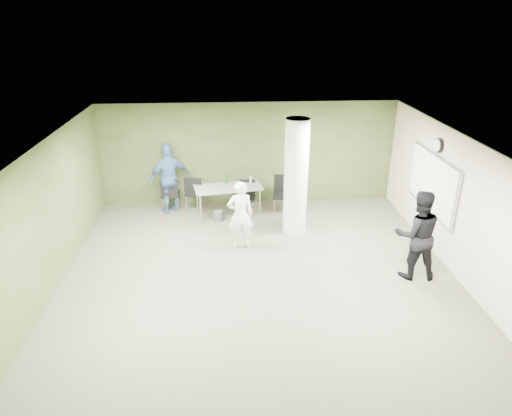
{
  "coord_description": "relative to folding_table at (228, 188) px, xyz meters",
  "views": [
    {
      "loc": [
        -0.61,
        -8.0,
        5.03
      ],
      "look_at": [
        -0.01,
        1.0,
        1.09
      ],
      "focal_mm": 32.0,
      "sensor_mm": 36.0,
      "label": 1
    }
  ],
  "objects": [
    {
      "name": "chair_back_left",
      "position": [
        -1.55,
        0.36,
        -0.21
      ],
      "size": [
        0.49,
        0.49,
        0.96
      ],
      "rotation": [
        0.0,
        0.0,
        3.17
      ],
      "color": "black",
      "rests_on": "floor"
    },
    {
      "name": "wall_left",
      "position": [
        -3.41,
        -3.05,
        0.63
      ],
      "size": [
        0.02,
        8.0,
        2.8
      ],
      "primitive_type": "cube",
      "color": "#424C24",
      "rests_on": "floor"
    },
    {
      "name": "floor",
      "position": [
        0.59,
        -3.05,
        -0.77
      ],
      "size": [
        8.0,
        8.0,
        0.0
      ],
      "primitive_type": "plane",
      "color": "#4E4D3D",
      "rests_on": "ground"
    },
    {
      "name": "man_blue",
      "position": [
        -1.53,
        0.35,
        0.18
      ],
      "size": [
        1.2,
        0.91,
        1.9
      ],
      "primitive_type": "imported",
      "rotation": [
        0.0,
        0.0,
        3.61
      ],
      "color": "#3E699B",
      "rests_on": "floor"
    },
    {
      "name": "man_black",
      "position": [
        3.7,
        -3.24,
        0.17
      ],
      "size": [
        0.96,
        0.78,
        1.87
      ],
      "primitive_type": "imported",
      "rotation": [
        0.0,
        0.0,
        3.06
      ],
      "color": "black",
      "rests_on": "floor"
    },
    {
      "name": "whiteboard",
      "position": [
        4.51,
        -1.85,
        0.73
      ],
      "size": [
        0.05,
        2.3,
        1.3
      ],
      "color": "silver",
      "rests_on": "wall_right_cream"
    },
    {
      "name": "ceiling",
      "position": [
        0.59,
        -3.05,
        2.03
      ],
      "size": [
        8.0,
        8.0,
        0.0
      ],
      "primitive_type": "plane",
      "rotation": [
        3.14,
        0.0,
        0.0
      ],
      "color": "white",
      "rests_on": "wall_back"
    },
    {
      "name": "chair_table_left",
      "position": [
        0.49,
        0.17,
        -0.25
      ],
      "size": [
        0.51,
        0.51,
        0.89
      ],
      "rotation": [
        0.0,
        0.0,
        -0.17
      ],
      "color": "black",
      "rests_on": "floor"
    },
    {
      "name": "woman_white",
      "position": [
        0.25,
        -1.73,
        0.03
      ],
      "size": [
        0.62,
        0.45,
        1.59
      ],
      "primitive_type": "imported",
      "rotation": [
        0.0,
        0.0,
        3.26
      ],
      "color": "white",
      "rests_on": "floor"
    },
    {
      "name": "wall_right_cream",
      "position": [
        4.59,
        -3.05,
        0.63
      ],
      "size": [
        0.02,
        8.0,
        2.8
      ],
      "primitive_type": "cube",
      "color": "beige",
      "rests_on": "floor"
    },
    {
      "name": "wall_back",
      "position": [
        0.59,
        0.95,
        0.63
      ],
      "size": [
        8.0,
        2.8,
        0.02
      ],
      "primitive_type": "cube",
      "rotation": [
        1.57,
        0.0,
        0.0
      ],
      "color": "#424C24",
      "rests_on": "floor"
    },
    {
      "name": "wall_clock",
      "position": [
        4.51,
        -1.85,
        1.58
      ],
      "size": [
        0.06,
        0.32,
        0.32
      ],
      "color": "black",
      "rests_on": "wall_right_cream"
    },
    {
      "name": "column",
      "position": [
        1.59,
        -1.05,
        0.63
      ],
      "size": [
        0.56,
        0.56,
        2.8
      ],
      "primitive_type": "cylinder",
      "color": "silver",
      "rests_on": "floor"
    },
    {
      "name": "chair_back_right",
      "position": [
        -0.9,
        0.36,
        -0.19
      ],
      "size": [
        0.59,
        0.59,
        0.99
      ],
      "rotation": [
        0.0,
        0.0,
        2.92
      ],
      "color": "black",
      "rests_on": "floor"
    },
    {
      "name": "wastebasket",
      "position": [
        -0.28,
        -0.32,
        -0.63
      ],
      "size": [
        0.24,
        0.24,
        0.27
      ],
      "primitive_type": "cylinder",
      "color": "#4C4C4C",
      "rests_on": "floor"
    },
    {
      "name": "folding_table",
      "position": [
        0.0,
        0.0,
        0.0
      ],
      "size": [
        1.83,
        1.05,
        1.07
      ],
      "rotation": [
        0.0,
        0.0,
        0.18
      ],
      "color": "gray",
      "rests_on": "floor"
    },
    {
      "name": "chair_table_right",
      "position": [
        1.44,
        0.18,
        -0.18
      ],
      "size": [
        0.56,
        0.56,
        1.0
      ],
      "rotation": [
        0.0,
        0.0,
        -0.14
      ],
      "color": "black",
      "rests_on": "floor"
    }
  ]
}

